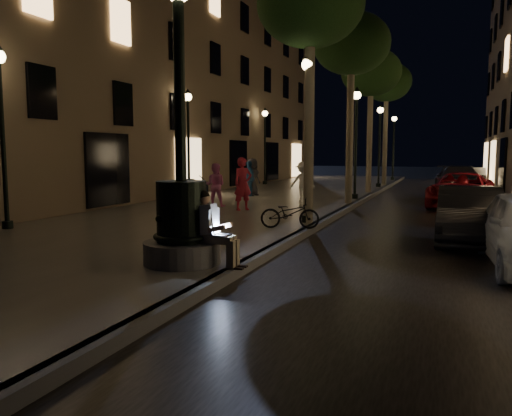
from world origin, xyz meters
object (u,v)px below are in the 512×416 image
at_px(lamp_curb_c, 380,135).
at_px(seated_man_laptop, 212,226).
at_px(tree_near, 311,6).
at_px(pedestrian_blue, 249,178).
at_px(lamp_left_a, 1,113).
at_px(lamp_left_b, 188,129).
at_px(tree_far, 387,83).
at_px(stroller, 196,192).
at_px(lamp_curb_b, 356,129).
at_px(car_rear, 458,181).
at_px(car_second, 469,215).
at_px(car_third, 461,190).
at_px(fountain_lamppost, 182,208).
at_px(pedestrian_dark, 252,177).
at_px(car_fifth, 473,178).
at_px(lamp_left_c, 265,136).
at_px(pedestrian_white, 303,182).
at_px(tree_second, 352,45).
at_px(pedestrian_pink, 215,185).
at_px(tree_third, 371,73).
at_px(lamp_curb_d, 394,138).
at_px(pedestrian_red, 243,184).
at_px(lamp_curb_a, 308,116).
at_px(bicycle, 290,213).

bearing_deg(lamp_curb_c, seated_man_laptop, -90.23).
xyz_separation_m(tree_near, pedestrian_blue, (-4.85, 7.57, -5.23)).
bearing_deg(lamp_left_a, lamp_left_b, 90.00).
bearing_deg(lamp_left_b, lamp_left_a, -90.00).
bearing_deg(tree_far, stroller, -107.08).
height_order(lamp_curb_b, car_rear, lamp_curb_b).
xyz_separation_m(lamp_curb_b, car_second, (4.30, -8.75, -2.55)).
height_order(tree_near, car_third, tree_near).
bearing_deg(lamp_left_b, stroller, -57.92).
xyz_separation_m(fountain_lamppost, pedestrian_dark, (-4.05, 13.84, -0.14)).
height_order(car_second, pedestrian_dark, pedestrian_dark).
relative_size(seated_man_laptop, car_fifth, 0.34).
bearing_deg(lamp_left_c, car_third, -35.50).
bearing_deg(pedestrian_white, car_rear, -155.26).
bearing_deg(car_fifth, pedestrian_white, -116.92).
distance_m(lamp_curb_b, lamp_left_b, 7.38).
height_order(lamp_curb_b, lamp_left_b, same).
xyz_separation_m(fountain_lamppost, tree_second, (0.80, 12.00, 5.12)).
distance_m(car_second, pedestrian_pink, 9.25).
bearing_deg(lamp_left_b, pedestrian_dark, 38.07).
bearing_deg(tree_third, tree_far, 89.24).
distance_m(tree_second, lamp_curb_d, 18.26).
bearing_deg(pedestrian_blue, car_third, 46.76).
relative_size(car_rear, pedestrian_dark, 3.06).
distance_m(tree_near, tree_third, 12.00).
bearing_deg(pedestrian_red, lamp_curb_a, -87.15).
bearing_deg(lamp_curb_d, pedestrian_white, -95.68).
height_order(car_third, pedestrian_red, pedestrian_red).
xyz_separation_m(lamp_curb_a, car_fifth, (5.22, 18.88, -2.59)).
relative_size(tree_far, car_fifth, 1.90).
bearing_deg(car_second, car_third, 90.27).
bearing_deg(tree_second, pedestrian_white, -178.95).
relative_size(lamp_curb_c, lamp_left_b, 1.00).
xyz_separation_m(tree_second, pedestrian_blue, (-4.90, 1.57, -5.32)).
bearing_deg(fountain_lamppost, car_second, 46.39).
height_order(lamp_left_c, pedestrian_white, lamp_left_c).
distance_m(stroller, bicycle, 5.87).
height_order(pedestrian_red, pedestrian_pink, pedestrian_red).
height_order(tree_second, tree_third, tree_second).
distance_m(lamp_curb_b, stroller, 7.85).
xyz_separation_m(lamp_curb_a, lamp_curb_b, (0.00, 8.00, 0.00)).
distance_m(tree_third, car_fifth, 10.23).
height_order(fountain_lamppost, pedestrian_red, fountain_lamppost).
distance_m(seated_man_laptop, pedestrian_red, 8.60).
bearing_deg(car_second, stroller, 162.00).
height_order(tree_second, car_second, tree_second).
height_order(lamp_left_c, car_third, lamp_left_c).
distance_m(lamp_curb_b, car_rear, 7.25).
bearing_deg(pedestrian_dark, car_third, -71.20).
height_order(tree_far, lamp_curb_a, tree_far).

